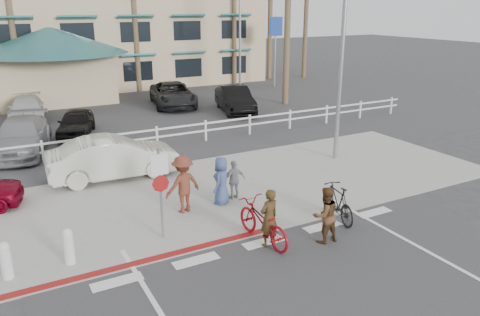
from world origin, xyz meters
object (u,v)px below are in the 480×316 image
car_white_sedan (114,158)px  bike_red (262,222)px  bike_black (338,202)px  sign_post (160,189)px

car_white_sedan → bike_red: bearing=-158.9°
bike_red → car_white_sedan: 7.25m
bike_black → car_white_sedan: car_white_sedan is taller
sign_post → car_white_sedan: size_ratio=0.61×
sign_post → bike_black: (4.98, -1.40, -0.89)m
sign_post → bike_red: 2.89m
sign_post → bike_black: size_ratio=1.57×
bike_red → bike_black: size_ratio=1.17×
sign_post → bike_red: sign_post is taller
sign_post → bike_red: (2.30, -1.51, -0.88)m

